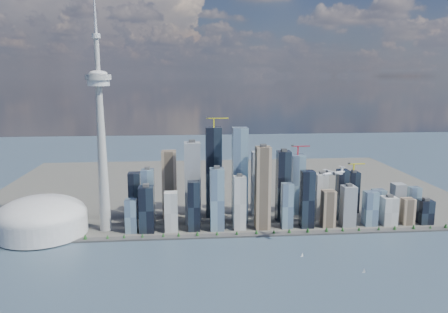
{
  "coord_description": "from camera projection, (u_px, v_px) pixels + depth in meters",
  "views": [
    {
      "loc": [
        -109.82,
        -683.41,
        357.0
      ],
      "look_at": [
        -26.8,
        260.0,
        182.63
      ],
      "focal_mm": 35.0,
      "sensor_mm": 36.0,
      "label": 1
    }
  ],
  "objects": [
    {
      "name": "skyscraper_cluster",
      "position": [
        256.0,
        192.0,
        1064.4
      ],
      "size": [
        736.0,
        142.0,
        255.54
      ],
      "color": "black",
      "rests_on": "land"
    },
    {
      "name": "airplane",
      "position": [
        334.0,
        173.0,
        892.15
      ],
      "size": [
        57.62,
        51.69,
        14.71
      ],
      "rotation": [
        0.0,
        0.0,
        0.4
      ],
      "color": "silver",
      "rests_on": "ground"
    },
    {
      "name": "sailboat_west",
      "position": [
        364.0,
        271.0,
        805.44
      ],
      "size": [
        6.18,
        2.16,
        8.54
      ],
      "rotation": [
        0.0,
        0.0,
        -0.1
      ],
      "color": "silver",
      "rests_on": "ground"
    },
    {
      "name": "sailboat_east",
      "position": [
        302.0,
        255.0,
        876.34
      ],
      "size": [
        6.64,
        3.62,
        9.32
      ],
      "rotation": [
        0.0,
        0.0,
        0.34
      ],
      "color": "silver",
      "rests_on": "ground"
    },
    {
      "name": "needle_tower",
      "position": [
        101.0,
        131.0,
        978.77
      ],
      "size": [
        56.0,
        56.0,
        550.5
      ],
      "color": "#9D9D98",
      "rests_on": "land"
    },
    {
      "name": "seawall",
      "position": [
        236.0,
        235.0,
        988.2
      ],
      "size": [
        1100.0,
        22.0,
        4.0
      ],
      "primitive_type": "cube",
      "color": "#383838",
      "rests_on": "ground"
    },
    {
      "name": "ground",
      "position": [
        253.0,
        289.0,
        743.64
      ],
      "size": [
        4000.0,
        4000.0,
        0.0
      ],
      "primitive_type": "plane",
      "color": "#2F3E53",
      "rests_on": "ground"
    },
    {
      "name": "shoreline_trees",
      "position": [
        236.0,
        233.0,
        986.97
      ],
      "size": [
        960.53,
        7.2,
        8.8
      ],
      "color": "#3F2D1E",
      "rests_on": "seawall"
    },
    {
      "name": "land",
      "position": [
        220.0,
        186.0,
        1429.14
      ],
      "size": [
        1400.0,
        900.0,
        3.0
      ],
      "primitive_type": "cube",
      "color": "#4C4C47",
      "rests_on": "ground"
    },
    {
      "name": "dome_stadium",
      "position": [
        42.0,
        218.0,
        992.47
      ],
      "size": [
        200.0,
        200.0,
        86.0
      ],
      "color": "#BEBEBE",
      "rests_on": "land"
    }
  ]
}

